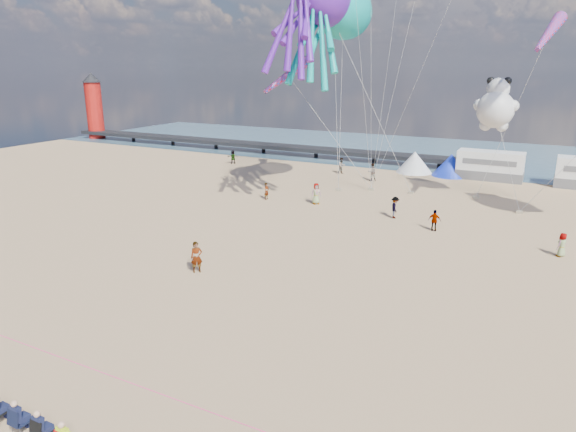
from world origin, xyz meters
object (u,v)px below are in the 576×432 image
object	(u,v)px
beachgoer_0	(316,194)
sandbag_a	(338,190)
beachgoer_1	(372,172)
windsock_left	(334,9)
spectator_row	(20,416)
windsock_mid	(549,33)
kite_octopus_purple	(325,1)
motorhome_0	(490,165)
beachgoer_7	(342,166)
lighthouse	(95,111)
tent_white	(414,162)
sandbag_d	(476,197)
beachgoer_5	(267,191)
beachgoer_2	(395,207)
sandbag_e	(371,189)
tent_blue	(451,165)
sandbag_b	(411,193)
beachgoer_3	(435,220)
beachgoer_6	(562,245)
sandbag_c	(519,212)
standing_person	(197,257)
beachgoer_4	(233,157)
kite_octopus_teal	(343,12)
kite_panda	(495,109)
windsock_right	(288,75)

from	to	relation	value
beachgoer_0	sandbag_a	distance (m)	5.47
beachgoer_1	windsock_left	size ratio (longest dim) A/B	0.27
spectator_row	windsock_mid	xyz separation A→B (m)	(13.03, 35.19, 13.28)
kite_octopus_purple	motorhome_0	bearing A→B (deg)	49.11
beachgoer_7	sandbag_a	distance (m)	8.30
beachgoer_7	windsock_left	size ratio (longest dim) A/B	0.26
kite_octopus_purple	lighthouse	bearing A→B (deg)	153.57
tent_white	spectator_row	xyz separation A→B (m)	(-0.69, -48.71, -0.55)
beachgoer_0	sandbag_d	distance (m)	14.90
tent_white	windsock_left	distance (m)	20.33
beachgoer_5	kite_octopus_purple	distance (m)	16.65
tent_white	beachgoer_2	distance (m)	18.95
beachgoer_5	sandbag_e	bearing A→B (deg)	-39.17
tent_blue	sandbag_b	bearing A→B (deg)	-99.42
beachgoer_3	spectator_row	bearing A→B (deg)	72.88
spectator_row	beachgoer_0	size ratio (longest dim) A/B	3.28
beachgoer_6	sandbag_e	xyz separation A→B (m)	(-16.50, 11.66, -0.67)
tent_white	sandbag_c	bearing A→B (deg)	-46.75
standing_person	beachgoer_4	size ratio (longest dim) A/B	1.14
sandbag_d	beachgoer_7	bearing A→B (deg)	162.86
tent_blue	beachgoer_6	xyz separation A→B (m)	(11.00, -22.19, -0.42)
beachgoer_2	windsock_left	size ratio (longest dim) A/B	0.25
spectator_row	kite_octopus_teal	world-z (taller)	kite_octopus_teal
kite_panda	windsock_left	xyz separation A→B (m)	(-13.92, -3.18, 8.37)
beachgoer_6	sandbag_d	xyz separation A→B (m)	(-6.97, 13.09, -0.67)
standing_person	sandbag_c	bearing A→B (deg)	10.54
tent_white	sandbag_e	size ratio (longest dim) A/B	8.00
motorhome_0	windsock_mid	distance (m)	18.88
beachgoer_1	kite_octopus_purple	world-z (taller)	kite_octopus_purple
beachgoer_1	sandbag_c	xyz separation A→B (m)	(14.77, -6.30, -0.82)
tent_white	beachgoer_7	distance (m)	8.31
spectator_row	beachgoer_2	size ratio (longest dim) A/B	3.53
beachgoer_4	beachgoer_3	bearing A→B (deg)	111.33
lighthouse	sandbag_a	size ratio (longest dim) A/B	18.00
lighthouse	sandbag_e	size ratio (longest dim) A/B	18.00
motorhome_0	sandbag_b	world-z (taller)	motorhome_0
sandbag_e	beachgoer_3	bearing A→B (deg)	-50.83
windsock_right	beachgoer_7	bearing A→B (deg)	115.98
sandbag_e	kite_octopus_purple	xyz separation A→B (m)	(-2.73, -5.86, 16.56)
beachgoer_2	beachgoer_3	distance (m)	4.00
kite_octopus_teal	lighthouse	bearing A→B (deg)	144.25
beachgoer_0	lighthouse	bearing A→B (deg)	112.17
beachgoer_3	sandbag_d	world-z (taller)	beachgoer_3
motorhome_0	standing_person	xyz separation A→B (m)	(-11.96, -34.92, -0.57)
lighthouse	motorhome_0	world-z (taller)	lighthouse
beachgoer_4	sandbag_c	world-z (taller)	beachgoer_4
standing_person	sandbag_e	world-z (taller)	standing_person
sandbag_e	kite_octopus_purple	distance (m)	17.77
motorhome_0	tent_blue	world-z (taller)	motorhome_0
beachgoer_2	beachgoer_3	bearing A→B (deg)	-140.35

